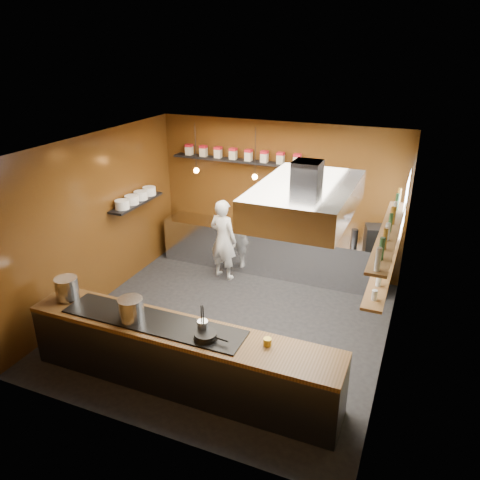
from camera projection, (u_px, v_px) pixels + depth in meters
The scene contains 26 objects.
floor at pixel (228, 325), 7.85m from camera, with size 5.00×5.00×0.00m, color black.
back_wall at pixel (278, 197), 9.39m from camera, with size 5.00×5.00×0.00m, color #3F200B.
left_wall at pixel (96, 221), 8.14m from camera, with size 5.00×5.00×0.00m, color #3F200B.
right_wall at pixel (395, 271), 6.38m from camera, with size 5.00×5.00×0.00m, color #4C4A2B.
ceiling at pixel (226, 147), 6.67m from camera, with size 5.00×5.00×0.00m, color silver.
window_pane at pixel (405, 205), 7.69m from camera, with size 1.00×1.00×0.00m, color white.
prep_counter at pixel (271, 251), 9.52m from camera, with size 4.60×0.65×0.90m, color silver.
pass_counter at pixel (180, 357), 6.31m from camera, with size 4.40×0.72×0.94m.
tin_shelf at pixel (234, 160), 9.31m from camera, with size 2.60×0.26×0.04m, color black.
plate_shelf at pixel (137, 202), 8.91m from camera, with size 0.30×1.40×0.04m, color black.
bottle_shelf_upper at pixel (389, 233), 6.53m from camera, with size 0.26×2.80×0.04m, color brown.
bottle_shelf_lower at pixel (385, 263), 6.71m from camera, with size 0.26×2.80×0.04m, color brown.
extractor_hood at pixel (306, 199), 6.07m from camera, with size 1.20×2.00×0.72m.
pendant_left at pixel (196, 168), 8.94m from camera, with size 0.10×0.10×0.95m.
pendant_right at pixel (255, 174), 8.52m from camera, with size 0.10×0.10×0.95m.
storage_tins at pixel (241, 154), 9.20m from camera, with size 2.43×0.13×0.22m.
plate_stacks at pixel (136, 197), 8.87m from camera, with size 0.26×1.16×0.16m.
bottles at pixel (390, 224), 6.47m from camera, with size 0.06×2.66×0.24m.
wine_glasses at pixel (386, 258), 6.68m from camera, with size 0.07×2.37×0.13m.
stockpot_large at pixel (67, 288), 6.75m from camera, with size 0.33×0.33×0.32m, color silver.
stockpot_small at pixel (131, 309), 6.22m from camera, with size 0.34×0.34×0.32m, color silver.
utensil_crock at pixel (203, 327), 5.97m from camera, with size 0.14×0.14×0.18m, color #BABDC2.
frying_pan at pixel (206, 336), 5.88m from camera, with size 0.48×0.31×0.08m.
butter_jar at pixel (267, 342), 5.78m from camera, with size 0.10×0.10×0.09m, color gold.
espresso_machine at pixel (377, 237), 8.48m from camera, with size 0.42×0.40×0.42m, color black.
chef at pixel (223, 239), 9.14m from camera, with size 0.59×0.39×1.62m, color white.
Camera 1 is at (2.73, -6.08, 4.40)m, focal length 35.00 mm.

